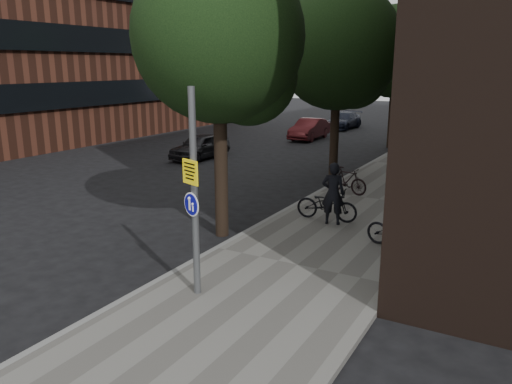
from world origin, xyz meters
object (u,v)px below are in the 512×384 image
Objects in this scene: parked_car_near at (200,146)px; signpost at (194,194)px; parked_bike_facade_near at (399,231)px; pedestrian at (333,193)px.

signpost is at bearing -52.26° from parked_car_near.
parked_bike_facade_near is (2.90, 4.51, -1.62)m from signpost.
signpost is 2.26× the size of pedestrian.
signpost reaches higher than parked_bike_facade_near.
signpost reaches higher than pedestrian.
pedestrian is 1.05× the size of parked_bike_facade_near.
parked_bike_facade_near is at bearing -32.26° from parked_car_near.
parked_car_near reaches higher than parked_bike_facade_near.
signpost is 5.60m from parked_bike_facade_near.
parked_bike_facade_near is 14.57m from parked_car_near.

